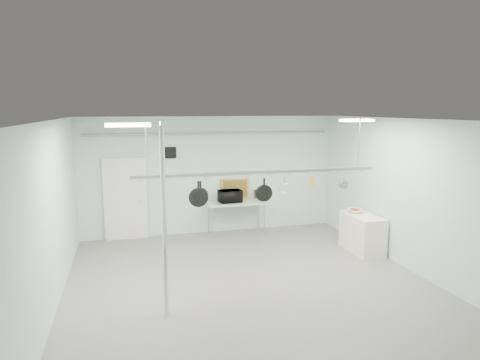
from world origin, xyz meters
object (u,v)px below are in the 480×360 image
object	(u,v)px
fruit_bowl	(355,211)
chrome_pole	(164,222)
microwave	(230,196)
skillet_mid	(201,191)
skillet_left	(198,194)
pot_rack	(259,171)
prep_table	(236,204)
skillet_right	(264,190)
side_cabinet	(362,233)
coffee_canister	(237,199)

from	to	relation	value
fruit_bowl	chrome_pole	bearing A→B (deg)	-154.80
microwave	skillet_mid	world-z (taller)	skillet_mid
chrome_pole	skillet_mid	world-z (taller)	chrome_pole
chrome_pole	skillet_left	xyz separation A→B (m)	(0.72, 0.90, 0.24)
pot_rack	microwave	distance (m)	3.50
pot_rack	microwave	bearing A→B (deg)	86.06
prep_table	fruit_bowl	xyz separation A→B (m)	(2.48, -1.95, 0.12)
chrome_pole	skillet_mid	bearing A→B (deg)	49.87
skillet_left	skillet_right	distance (m)	1.28
microwave	chrome_pole	bearing A→B (deg)	58.00
side_cabinet	skillet_mid	bearing A→B (deg)	-164.95
microwave	coffee_canister	size ratio (longest dim) A/B	2.81
pot_rack	skillet_left	distance (m)	1.24
fruit_bowl	skillet_mid	world-z (taller)	skillet_mid
chrome_pole	skillet_left	world-z (taller)	chrome_pole
prep_table	microwave	world-z (taller)	microwave
chrome_pole	side_cabinet	distance (m)	5.37
coffee_canister	skillet_left	bearing A→B (deg)	-116.16
coffee_canister	fruit_bowl	distance (m)	3.10
microwave	skillet_left	bearing A→B (deg)	61.73
side_cabinet	skillet_mid	size ratio (longest dim) A/B	3.06
chrome_pole	skillet_left	bearing A→B (deg)	51.42
chrome_pole	side_cabinet	size ratio (longest dim) A/B	2.67
coffee_canister	skillet_left	world-z (taller)	skillet_left
skillet_right	skillet_mid	bearing A→B (deg)	-175.26
skillet_right	microwave	bearing A→B (deg)	92.44
microwave	skillet_mid	size ratio (longest dim) A/B	1.52
prep_table	skillet_right	world-z (taller)	skillet_right
pot_rack	skillet_mid	bearing A→B (deg)	180.00
side_cabinet	skillet_left	bearing A→B (deg)	-165.09
chrome_pole	fruit_bowl	size ratio (longest dim) A/B	8.27
side_cabinet	microwave	world-z (taller)	microwave
prep_table	skillet_left	distance (m)	3.80
chrome_pole	pot_rack	xyz separation A→B (m)	(1.90, 0.90, 0.63)
coffee_canister	fruit_bowl	xyz separation A→B (m)	(2.49, -1.84, -0.06)
skillet_mid	skillet_right	size ratio (longest dim) A/B	0.85
coffee_canister	prep_table	bearing A→B (deg)	82.75
chrome_pole	fruit_bowl	bearing A→B (deg)	25.20
chrome_pole	microwave	distance (m)	4.73
chrome_pole	prep_table	bearing A→B (deg)	61.29
skillet_mid	skillet_right	xyz separation A→B (m)	(1.24, 0.00, -0.04)
microwave	skillet_right	bearing A→B (deg)	82.61
chrome_pole	skillet_left	distance (m)	1.18
chrome_pole	pot_rack	size ratio (longest dim) A/B	0.67
skillet_right	pot_rack	bearing A→B (deg)	-175.26
chrome_pole	pot_rack	bearing A→B (deg)	25.35
chrome_pole	side_cabinet	xyz separation A→B (m)	(4.85, 2.00, -1.15)
chrome_pole	fruit_bowl	world-z (taller)	chrome_pole
coffee_canister	fruit_bowl	world-z (taller)	coffee_canister
skillet_mid	side_cabinet	bearing A→B (deg)	10.00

